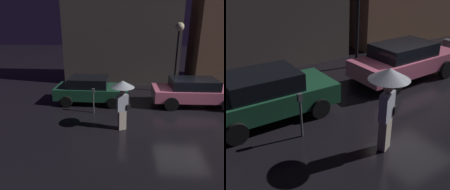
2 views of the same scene
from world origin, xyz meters
The scene contains 5 objects.
ground_plane centered at (0.00, 0.00, 0.00)m, with size 60.00×60.00×0.00m, color black.
parked_car_green centered at (-4.80, 1.51, 0.74)m, with size 3.98×1.94×1.44m.
parked_car_pink centered at (0.80, 1.46, 0.78)m, with size 4.58×1.96×1.47m.
pedestrian_with_umbrella centered at (-3.00, -1.59, 1.61)m, with size 0.96×0.96×2.13m.
parking_meter centered at (-4.46, 0.02, 0.78)m, with size 0.12×0.10×1.26m.
Camera 2 is at (-7.18, -5.78, 4.23)m, focal length 45.00 mm.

